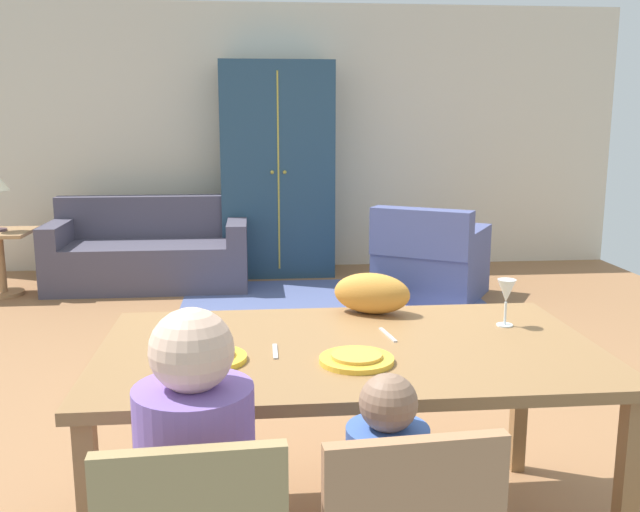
{
  "coord_description": "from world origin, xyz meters",
  "views": [
    {
      "loc": [
        -0.35,
        -3.7,
        1.56
      ],
      "look_at": [
        -0.01,
        -0.13,
        0.85
      ],
      "focal_mm": 39.28,
      "sensor_mm": 36.0,
      "label": 1
    }
  ],
  "objects_px": {
    "dining_table": "(349,363)",
    "armchair": "(430,262)",
    "wine_glass": "(506,293)",
    "armoire": "(277,170)",
    "side_table": "(0,254)",
    "plate_near_child": "(357,360)",
    "couch": "(151,254)",
    "cat": "(372,293)",
    "plate_near_man": "(209,358)",
    "handbag": "(380,297)"
  },
  "relations": [
    {
      "from": "plate_near_child",
      "to": "wine_glass",
      "type": "height_order",
      "value": "wine_glass"
    },
    {
      "from": "plate_near_man",
      "to": "cat",
      "type": "distance_m",
      "value": 0.83
    },
    {
      "from": "dining_table",
      "to": "wine_glass",
      "type": "distance_m",
      "value": 0.69
    },
    {
      "from": "plate_near_child",
      "to": "armoire",
      "type": "distance_m",
      "value": 4.83
    },
    {
      "from": "dining_table",
      "to": "armoire",
      "type": "xyz_separation_m",
      "value": [
        -0.09,
        4.64,
        0.36
      ]
    },
    {
      "from": "plate_near_man",
      "to": "armoire",
      "type": "xyz_separation_m",
      "value": [
        0.4,
        4.76,
        0.28
      ]
    },
    {
      "from": "armchair",
      "to": "handbag",
      "type": "xyz_separation_m",
      "value": [
        -0.52,
        -0.45,
        -0.19
      ]
    },
    {
      "from": "cat",
      "to": "couch",
      "type": "distance_m",
      "value": 4.12
    },
    {
      "from": "couch",
      "to": "handbag",
      "type": "relative_size",
      "value": 5.68
    },
    {
      "from": "plate_near_child",
      "to": "couch",
      "type": "bearing_deg",
      "value": 106.57
    },
    {
      "from": "cat",
      "to": "handbag",
      "type": "relative_size",
      "value": 1.0
    },
    {
      "from": "cat",
      "to": "couch",
      "type": "xyz_separation_m",
      "value": [
        -1.46,
        3.82,
        -0.54
      ]
    },
    {
      "from": "plate_near_man",
      "to": "side_table",
      "type": "xyz_separation_m",
      "value": [
        -2.1,
        4.09,
        -0.39
      ]
    },
    {
      "from": "plate_near_man",
      "to": "side_table",
      "type": "distance_m",
      "value": 4.61
    },
    {
      "from": "dining_table",
      "to": "plate_near_man",
      "type": "xyz_separation_m",
      "value": [
        -0.49,
        -0.12,
        0.08
      ]
    },
    {
      "from": "dining_table",
      "to": "armoire",
      "type": "relative_size",
      "value": 0.85
    },
    {
      "from": "armoire",
      "to": "side_table",
      "type": "relative_size",
      "value": 3.62
    },
    {
      "from": "plate_near_child",
      "to": "side_table",
      "type": "height_order",
      "value": "plate_near_child"
    },
    {
      "from": "dining_table",
      "to": "plate_near_child",
      "type": "relative_size",
      "value": 7.1
    },
    {
      "from": "couch",
      "to": "armoire",
      "type": "bearing_deg",
      "value": 18.89
    },
    {
      "from": "plate_near_man",
      "to": "armoire",
      "type": "relative_size",
      "value": 0.12
    },
    {
      "from": "wine_glass",
      "to": "couch",
      "type": "distance_m",
      "value": 4.53
    },
    {
      "from": "plate_near_man",
      "to": "couch",
      "type": "relative_size",
      "value": 0.14
    },
    {
      "from": "plate_near_child",
      "to": "handbag",
      "type": "xyz_separation_m",
      "value": [
        0.68,
        3.25,
        -0.64
      ]
    },
    {
      "from": "plate_near_man",
      "to": "armchair",
      "type": "xyz_separation_m",
      "value": [
        1.69,
        3.64,
        -0.45
      ]
    },
    {
      "from": "armchair",
      "to": "plate_near_man",
      "type": "bearing_deg",
      "value": -114.91
    },
    {
      "from": "plate_near_child",
      "to": "cat",
      "type": "xyz_separation_m",
      "value": [
        0.15,
        0.59,
        0.08
      ]
    },
    {
      "from": "armchair",
      "to": "armoire",
      "type": "bearing_deg",
      "value": 139.03
    },
    {
      "from": "plate_near_child",
      "to": "couch",
      "type": "relative_size",
      "value": 0.14
    },
    {
      "from": "armoire",
      "to": "dining_table",
      "type": "bearing_deg",
      "value": -88.89
    },
    {
      "from": "armoire",
      "to": "handbag",
      "type": "height_order",
      "value": "armoire"
    },
    {
      "from": "dining_table",
      "to": "armchair",
      "type": "height_order",
      "value": "armchair"
    },
    {
      "from": "cat",
      "to": "handbag",
      "type": "xyz_separation_m",
      "value": [
        0.53,
        2.66,
        -0.71
      ]
    },
    {
      "from": "plate_near_child",
      "to": "side_table",
      "type": "xyz_separation_m",
      "value": [
        -2.59,
        4.15,
        -0.39
      ]
    },
    {
      "from": "armchair",
      "to": "armoire",
      "type": "relative_size",
      "value": 0.56
    },
    {
      "from": "plate_near_man",
      "to": "handbag",
      "type": "bearing_deg",
      "value": 69.86
    },
    {
      "from": "armchair",
      "to": "plate_near_child",
      "type": "bearing_deg",
      "value": -108.0
    },
    {
      "from": "wine_glass",
      "to": "handbag",
      "type": "height_order",
      "value": "wine_glass"
    },
    {
      "from": "armoire",
      "to": "armchair",
      "type": "bearing_deg",
      "value": -40.97
    },
    {
      "from": "dining_table",
      "to": "handbag",
      "type": "height_order",
      "value": "dining_table"
    },
    {
      "from": "wine_glass",
      "to": "cat",
      "type": "bearing_deg",
      "value": 154.96
    },
    {
      "from": "side_table",
      "to": "armchair",
      "type": "bearing_deg",
      "value": -6.71
    },
    {
      "from": "plate_near_child",
      "to": "wine_glass",
      "type": "xyz_separation_m",
      "value": [
        0.64,
        0.36,
        0.12
      ]
    },
    {
      "from": "handbag",
      "to": "armchair",
      "type": "bearing_deg",
      "value": 41.0
    },
    {
      "from": "dining_table",
      "to": "armoire",
      "type": "height_order",
      "value": "armoire"
    },
    {
      "from": "plate_near_man",
      "to": "armchair",
      "type": "bearing_deg",
      "value": 65.09
    },
    {
      "from": "wine_glass",
      "to": "dining_table",
      "type": "bearing_deg",
      "value": -164.27
    },
    {
      "from": "wine_glass",
      "to": "cat",
      "type": "height_order",
      "value": "wine_glass"
    },
    {
      "from": "plate_near_man",
      "to": "armchair",
      "type": "relative_size",
      "value": 0.21
    },
    {
      "from": "plate_near_man",
      "to": "couch",
      "type": "height_order",
      "value": "couch"
    }
  ]
}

